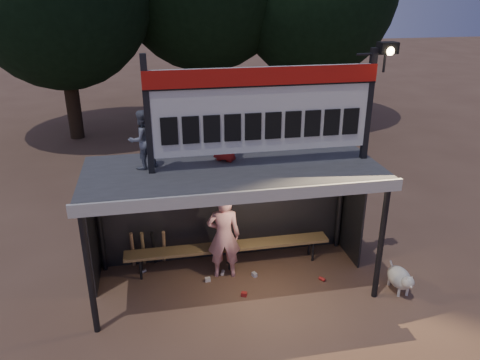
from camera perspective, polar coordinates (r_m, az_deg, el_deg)
name	(u,v)px	position (r m, az deg, el deg)	size (l,w,h in m)	color
ground	(234,282)	(8.99, -0.78, -12.33)	(80.00, 80.00, 0.00)	brown
player	(224,236)	(8.74, -2.00, -6.82)	(0.62, 0.41, 1.71)	white
child_a	(142,140)	(7.86, -11.85, 4.83)	(0.48, 0.37, 0.99)	gray
child_b	(225,130)	(8.04, -1.84, 6.09)	(0.53, 0.35, 1.09)	#AD1E1A
dugout_shelter	(231,187)	(8.30, -1.15, -0.85)	(5.10, 2.08, 2.32)	#38383A
scoreboard_assembly	(266,107)	(7.70, 3.23, 8.86)	(4.10, 0.27, 1.99)	black
bench	(228,247)	(9.21, -1.41, -8.19)	(4.00, 0.35, 0.48)	olive
dog	(400,278)	(9.07, 18.97, -11.26)	(0.36, 0.81, 0.49)	beige
bats	(148,248)	(9.36, -11.11, -8.14)	(0.68, 0.35, 0.84)	#8E6442
litter	(232,278)	(9.02, -0.98, -11.92)	(3.45, 1.20, 0.08)	#AA201D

